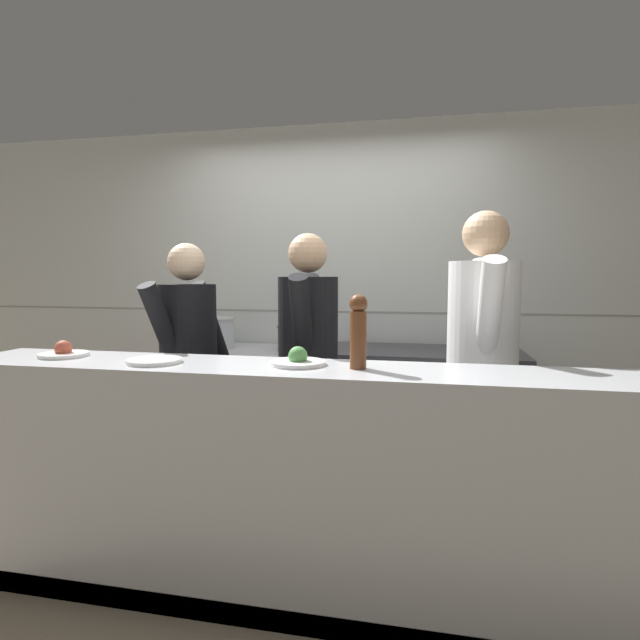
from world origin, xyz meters
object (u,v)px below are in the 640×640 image
Objects in this scene: plated_dish_appetiser at (154,361)px; chef_head_cook at (189,367)px; pepper_mill at (358,330)px; stock_pot at (215,332)px; sauce_pot at (293,337)px; chef_sous at (308,364)px; chef_line at (482,363)px; oven_range at (251,407)px; plated_dish_main at (63,352)px; plated_dish_dessert at (298,360)px.

plated_dish_appetiser is 0.15× the size of chef_head_cook.
pepper_mill is (0.91, 0.05, 0.15)m from plated_dish_appetiser.
stock_pot reaches higher than plated_dish_appetiser.
chef_sous is at bearing -69.27° from sauce_pot.
sauce_pot is 0.98× the size of plated_dish_appetiser.
chef_head_cook reaches higher than stock_pot.
stock_pot is 2.03m from chef_line.
plated_dish_appetiser is at bearing -59.67° from chef_head_cook.
plated_dish_main reaches higher than oven_range.
stock_pot is at bearing 179.94° from sauce_pot.
oven_range is 0.70× the size of chef_head_cook.
chef_line is (0.94, -0.06, 0.05)m from chef_sous.
oven_range is at bearing 151.52° from chef_line.
pepper_mill is (0.67, -1.48, 0.23)m from sauce_pot.
chef_line reaches higher than sauce_pot.
plated_dish_main is 0.14× the size of chef_sous.
chef_line is at bearing -24.32° from stock_pot.
plated_dish_main reaches higher than sauce_pot.
plated_dish_main is 0.73× the size of pepper_mill.
plated_dish_main is at bearing -117.35° from sauce_pot.
oven_range is 1.93m from pepper_mill.
pepper_mill is at bearing -65.63° from sauce_pot.
plated_dish_appetiser is 0.14× the size of chef_line.
sauce_pot is 0.14× the size of chef_sous.
chef_head_cook is at bearing 143.64° from plated_dish_dessert.
chef_sous reaches higher than plated_dish_dessert.
sauce_pot is 0.95m from chef_head_cook.
oven_range is 1.63m from plated_dish_main.
chef_head_cook is at bearing -178.14° from chef_sous.
plated_dish_main is at bearing -95.41° from stock_pot.
chef_head_cook is (-0.81, 0.60, -0.17)m from plated_dish_dessert.
sauce_pot is 1.64m from pepper_mill.
plated_dish_appetiser is at bearing -98.80° from sauce_pot.
plated_dish_main reaches higher than stock_pot.
pepper_mill is (1.42, -0.02, 0.14)m from plated_dish_main.
chef_sous reaches higher than plated_dish_main.
oven_range is 1.85m from chef_line.
plated_dish_dessert is 0.69m from chef_sous.
plated_dish_dessert reaches higher than plated_dish_main.
oven_range is 5.05× the size of plated_dish_main.
chef_sous is 0.95m from chef_line.
sauce_pot is at bearing 106.67° from chef_sous.
chef_line is (0.83, 0.61, -0.09)m from plated_dish_dessert.
chef_line is (1.85, -0.84, -0.02)m from stock_pot.
sauce_pot is at bearing 105.58° from plated_dish_dessert.
chef_line reaches higher than stock_pot.
plated_dish_main is 0.13× the size of chef_line.
chef_head_cook reaches higher than plated_dish_appetiser.
stock_pot is 0.19× the size of chef_head_cook.
plated_dish_dessert is at bearing -20.30° from chef_head_cook.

